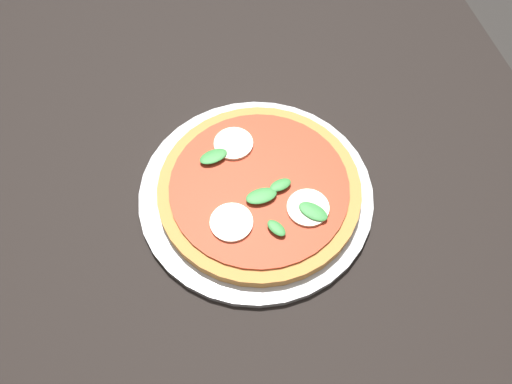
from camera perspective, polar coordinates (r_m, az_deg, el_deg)
ground_plane at (r=1.45m, az=-1.25°, el=-18.62°), size 6.00×6.00×0.00m
dining_table at (r=0.82m, az=-2.12°, el=-8.98°), size 1.36×1.15×0.74m
serving_tray at (r=0.78m, az=0.00°, el=-0.15°), size 0.37×0.37×0.01m
pizza at (r=0.76m, az=0.37°, el=0.40°), size 0.31×0.31×0.03m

